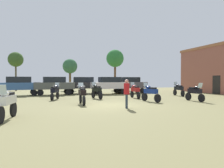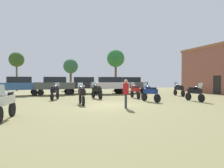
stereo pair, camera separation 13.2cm
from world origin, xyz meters
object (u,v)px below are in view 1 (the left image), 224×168
Objects in this scene: motorcycle_2 at (179,89)px; car_3 at (19,85)px; motorcycle_10 at (135,90)px; car_4 at (83,84)px; motorcycle_9 at (7,102)px; tree_3 at (70,67)px; motorcycle_3 at (55,91)px; tree_4 at (16,60)px; motorcycle_12 at (151,92)px; car_1 at (54,84)px; tree_2 at (115,59)px; car_5 at (110,84)px; motorcycle_5 at (195,92)px; motorcycle_4 at (97,90)px; person_2 at (127,91)px; car_2 at (129,84)px; motorcycle_7 at (82,94)px.

car_3 is (-15.97, 5.01, 0.45)m from motorcycle_2.
car_4 is at bearing 115.79° from motorcycle_10.
motorcycle_9 is at bearing 164.27° from car_4.
tree_3 is at bearing -39.19° from car_3.
motorcycle_9 is (-2.13, -8.64, 0.03)m from motorcycle_3.
tree_4 is (-3.21, 24.23, 3.91)m from motorcycle_9.
motorcycle_12 is 14.05m from car_3.
tree_4 is (-17.74, 15.20, 3.93)m from motorcycle_2.
car_1 is at bearing 111.67° from motorcycle_12.
tree_4 reaches higher than car_3.
tree_2 is at bearing 3.49° from tree_3.
car_5 is (-0.72, 9.04, 0.45)m from motorcycle_12.
tree_3 is at bearing -72.15° from motorcycle_5.
motorcycle_4 reaches higher than motorcycle_3.
motorcycle_4 is at bearing 172.17° from motorcycle_10.
tree_4 is at bearing 1.54° from car_3.
car_1 is at bearing -144.30° from person_2.
person_2 is at bearing -156.48° from car_3.
tree_2 is (1.34, 10.18, 4.16)m from car_2.
tree_2 reaches higher than motorcycle_12.
person_2 reaches higher than motorcycle_12.
person_2 is at bearing -86.73° from tree_3.
motorcycle_5 is 5.17m from motorcycle_10.
motorcycle_4 is at bearing -158.54° from person_2.
motorcycle_9 is at bearing -82.46° from tree_4.
motorcycle_2 is at bearing -40.59° from tree_4.
car_3 is 0.90× the size of tree_3.
motorcycle_5 is 0.47× the size of car_2.
person_2 is at bearing -97.64° from motorcycle_4.
motorcycle_3 is 5.68m from car_1.
motorcycle_5 reaches higher than motorcycle_3.
car_1 is 3.67m from car_4.
motorcycle_9 is 14.47m from car_1.
car_1 is (2.15, 14.30, 0.43)m from motorcycle_9.
car_3 is at bearing 131.03° from motorcycle_4.
motorcycle_9 is at bearing -138.61° from motorcycle_10.
car_3 is (-5.28, 9.41, 0.44)m from motorcycle_7.
motorcycle_7 is (-8.82, 0.50, 0.02)m from motorcycle_5.
car_4 is at bearing -101.67° from motorcycle_9.
car_3 is (-3.59, -0.26, 0.00)m from car_1.
motorcycle_12 is 20.96m from tree_2.
motorcycle_9 is 6.39m from person_2.
tree_3 is at bearing 105.36° from motorcycle_10.
car_1 is at bearing -47.30° from motorcycle_5.
car_5 reaches higher than motorcycle_5.
motorcycle_9 is 0.51× the size of car_5.
motorcycle_9 is 10.33m from motorcycle_12.
motorcycle_12 is at bearing 151.51° from person_2.
motorcycle_5 is 22.03m from tree_3.
tree_4 is (-11.64, 10.38, 3.48)m from car_5.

